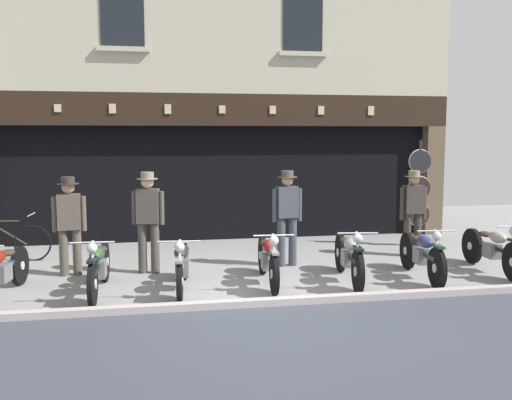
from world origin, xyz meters
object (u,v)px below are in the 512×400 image
shopkeeper_center (148,217)px  assistant_far_right (413,209)px  motorcycle_center_left (182,264)px  motorcycle_far_right (493,248)px  tyre_sign_pole (419,189)px  salesman_left (69,221)px  salesman_right (287,213)px  leaning_bicycle (4,242)px  motorcycle_right (422,253)px  advert_board_near (159,166)px  motorcycle_left (99,266)px  motorcycle_center_right (349,256)px  motorcycle_center (268,258)px  motorcycle_far_left (1,270)px

shopkeeper_center → assistant_far_right: (5.15, 0.49, -0.04)m
motorcycle_center_left → motorcycle_far_right: size_ratio=0.96×
motorcycle_far_right → tyre_sign_pole: 2.59m
motorcycle_center_left → salesman_left: 2.30m
assistant_far_right → salesman_right: bearing=7.0°
motorcycle_center_left → tyre_sign_pole: bearing=-146.9°
salesman_right → tyre_sign_pole: bearing=-162.2°
leaning_bicycle → tyre_sign_pole: bearing=93.6°
motorcycle_far_right → motorcycle_right: bearing=10.4°
assistant_far_right → advert_board_near: bearing=-29.2°
motorcycle_left → motorcycle_center_right: 3.96m
motorcycle_left → motorcycle_far_right: bearing=-176.2°
advert_board_near → assistant_far_right: bearing=-27.7°
shopkeeper_center → advert_board_near: 3.15m
motorcycle_center → motorcycle_center_right: motorcycle_center_right is taller
motorcycle_center → tyre_sign_pole: tyre_sign_pole is taller
tyre_sign_pole → leaning_bicycle: (-8.43, 0.04, -0.88)m
salesman_left → tyre_sign_pole: 7.18m
advert_board_near → tyre_sign_pole: bearing=-16.8°
salesman_left → shopkeeper_center: 1.32m
leaning_bicycle → shopkeeper_center: bearing=65.7°
motorcycle_center → advert_board_near: 4.65m
motorcycle_far_left → motorcycle_center_left: motorcycle_far_left is taller
salesman_left → leaning_bicycle: salesman_left is taller
motorcycle_center_left → advert_board_near: 4.48m
motorcycle_far_left → assistant_far_right: (7.30, 1.61, 0.53)m
motorcycle_center_left → motorcycle_center_right: size_ratio=0.95×
motorcycle_center → motorcycle_right: motorcycle_right is taller
salesman_right → leaning_bicycle: 5.40m
assistant_far_right → advert_board_near: 5.59m
motorcycle_far_right → salesman_left: size_ratio=1.21×
motorcycle_far_left → assistant_far_right: assistant_far_right is taller
motorcycle_center_left → leaning_bicycle: (-3.21, 2.67, -0.04)m
motorcycle_far_left → motorcycle_center: bearing=-170.9°
motorcycle_far_left → motorcycle_center: 4.04m
motorcycle_far_left → shopkeeper_center: shopkeeper_center is taller
assistant_far_right → tyre_sign_pole: bearing=-123.7°
motorcycle_left → motorcycle_center_left: (1.25, -0.05, -0.02)m
motorcycle_far_left → motorcycle_left: 1.41m
motorcycle_far_left → shopkeeper_center: size_ratio=1.13×
motorcycle_center → shopkeeper_center: size_ratio=1.13×
motorcycle_center_left → assistant_far_right: assistant_far_right is taller
motorcycle_left → shopkeeper_center: bearing=-119.7°
motorcycle_right → tyre_sign_pole: tyre_sign_pole is taller
motorcycle_center_left → motorcycle_center: motorcycle_center is taller
tyre_sign_pole → leaning_bicycle: size_ratio=1.33×
motorcycle_left → motorcycle_far_right: size_ratio=1.02×
motorcycle_right → motorcycle_far_right: motorcycle_far_right is taller
salesman_right → advert_board_near: (-2.24, 2.97, 0.71)m
assistant_far_right → leaning_bicycle: (-7.85, 0.96, -0.58)m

